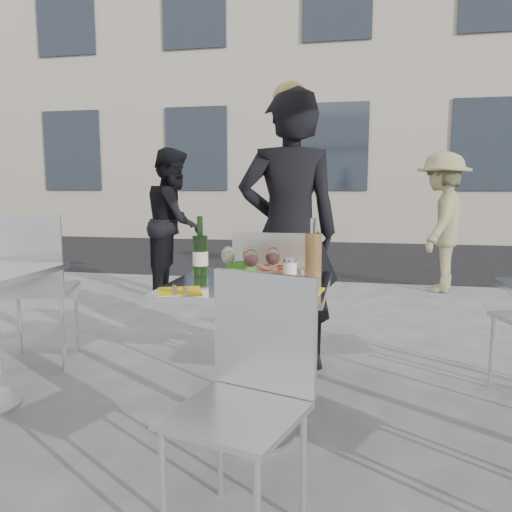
% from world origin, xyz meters
% --- Properties ---
extents(ground, '(80.00, 80.00, 0.00)m').
position_xyz_m(ground, '(0.00, 0.00, 0.00)').
color(ground, slate).
extents(street_asphalt, '(24.00, 5.00, 0.00)m').
position_xyz_m(street_asphalt, '(0.00, 6.50, 0.00)').
color(street_asphalt, black).
rests_on(street_asphalt, ground).
extents(building_facade, '(24.00, 3.00, 10.00)m').
position_xyz_m(building_facade, '(0.00, 10.00, 5.00)').
color(building_facade, '#BAAE9A').
rests_on(building_facade, ground).
extents(main_table, '(0.72, 0.72, 0.75)m').
position_xyz_m(main_table, '(0.00, 0.00, 0.54)').
color(main_table, '#B7BABF').
rests_on(main_table, ground).
extents(chair_far, '(0.45, 0.47, 0.94)m').
position_xyz_m(chair_far, '(0.02, 0.54, 0.56)').
color(chair_far, silver).
rests_on(chair_far, ground).
extents(chair_near, '(0.50, 0.51, 0.89)m').
position_xyz_m(chair_near, '(0.13, -0.62, 0.52)').
color(chair_near, silver).
rests_on(chair_near, ground).
extents(side_chair_lfar, '(0.59, 0.59, 1.01)m').
position_xyz_m(side_chair_lfar, '(-1.57, 0.60, 0.60)').
color(side_chair_lfar, silver).
rests_on(side_chair_lfar, ground).
extents(woman_diner, '(0.74, 0.59, 1.78)m').
position_xyz_m(woman_diner, '(0.06, 0.95, 0.89)').
color(woman_diner, black).
rests_on(woman_diner, ground).
extents(pedestrian_a, '(0.73, 0.87, 1.60)m').
position_xyz_m(pedestrian_a, '(-1.49, 3.00, 0.80)').
color(pedestrian_a, black).
rests_on(pedestrian_a, ground).
extents(pedestrian_b, '(0.87, 1.15, 1.57)m').
position_xyz_m(pedestrian_b, '(1.43, 3.69, 0.79)').
color(pedestrian_b, '#918D5E').
rests_on(pedestrian_b, ground).
extents(pizza_near, '(0.31, 0.31, 0.02)m').
position_xyz_m(pizza_near, '(0.05, -0.19, 0.76)').
color(pizza_near, tan).
rests_on(pizza_near, main_table).
extents(pizza_far, '(0.35, 0.35, 0.03)m').
position_xyz_m(pizza_far, '(0.06, 0.22, 0.77)').
color(pizza_far, white).
rests_on(pizza_far, main_table).
extents(salad_plate, '(0.22, 0.22, 0.09)m').
position_xyz_m(salad_plate, '(-0.06, 0.07, 0.79)').
color(salad_plate, white).
rests_on(salad_plate, main_table).
extents(wine_bottle, '(0.07, 0.08, 0.29)m').
position_xyz_m(wine_bottle, '(-0.26, 0.09, 0.86)').
color(wine_bottle, '#244B1C').
rests_on(wine_bottle, main_table).
extents(carafe, '(0.08, 0.08, 0.29)m').
position_xyz_m(carafe, '(0.28, 0.12, 0.87)').
color(carafe, tan).
rests_on(carafe, main_table).
extents(sugar_shaker, '(0.06, 0.06, 0.11)m').
position_xyz_m(sugar_shaker, '(0.18, 0.05, 0.80)').
color(sugar_shaker, white).
rests_on(sugar_shaker, main_table).
extents(wineglass_white_a, '(0.07, 0.07, 0.16)m').
position_xyz_m(wineglass_white_a, '(-0.12, 0.06, 0.86)').
color(wineglass_white_a, white).
rests_on(wineglass_white_a, main_table).
extents(wineglass_white_b, '(0.07, 0.07, 0.16)m').
position_xyz_m(wineglass_white_b, '(-0.02, 0.09, 0.86)').
color(wineglass_white_b, white).
rests_on(wineglass_white_b, main_table).
extents(wineglass_red_a, '(0.07, 0.07, 0.16)m').
position_xyz_m(wineglass_red_a, '(0.01, -0.03, 0.86)').
color(wineglass_red_a, white).
rests_on(wineglass_red_a, main_table).
extents(wineglass_red_b, '(0.07, 0.07, 0.16)m').
position_xyz_m(wineglass_red_b, '(0.10, 0.06, 0.86)').
color(wineglass_red_b, white).
rests_on(wineglass_red_b, main_table).
extents(napkin_left, '(0.24, 0.24, 0.01)m').
position_xyz_m(napkin_left, '(-0.24, -0.27, 0.75)').
color(napkin_left, yellow).
rests_on(napkin_left, main_table).
extents(napkin_right, '(0.20, 0.20, 0.01)m').
position_xyz_m(napkin_right, '(0.25, -0.16, 0.75)').
color(napkin_right, yellow).
rests_on(napkin_right, main_table).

